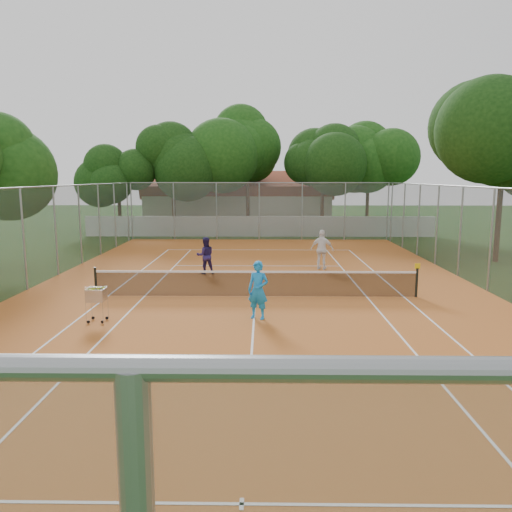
{
  "coord_description": "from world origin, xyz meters",
  "views": [
    {
      "loc": [
        0.28,
        -18.02,
        4.41
      ],
      "look_at": [
        0.0,
        1.5,
        1.3
      ],
      "focal_mm": 35.0,
      "sensor_mm": 36.0,
      "label": 1
    }
  ],
  "objects_px": {
    "player_near": "(258,290)",
    "player_far_left": "(205,255)",
    "ball_hopper": "(97,303)",
    "player_far_right": "(322,250)",
    "tennis_net": "(255,283)",
    "clubhouse": "(239,201)"
  },
  "relations": [
    {
      "from": "clubhouse",
      "to": "player_near",
      "type": "distance_m",
      "value": 32.01
    },
    {
      "from": "clubhouse",
      "to": "ball_hopper",
      "type": "bearing_deg",
      "value": -94.9
    },
    {
      "from": "player_near",
      "to": "player_far_left",
      "type": "height_order",
      "value": "player_near"
    },
    {
      "from": "player_far_left",
      "to": "ball_hopper",
      "type": "height_order",
      "value": "player_far_left"
    },
    {
      "from": "ball_hopper",
      "to": "player_far_right",
      "type": "bearing_deg",
      "value": 27.69
    },
    {
      "from": "player_far_left",
      "to": "ball_hopper",
      "type": "distance_m",
      "value": 8.1
    },
    {
      "from": "tennis_net",
      "to": "player_near",
      "type": "height_order",
      "value": "player_near"
    },
    {
      "from": "tennis_net",
      "to": "clubhouse",
      "type": "relative_size",
      "value": 0.72
    },
    {
      "from": "player_near",
      "to": "player_far_left",
      "type": "relative_size",
      "value": 1.08
    },
    {
      "from": "player_far_left",
      "to": "player_near",
      "type": "bearing_deg",
      "value": 93.32
    },
    {
      "from": "player_near",
      "to": "player_far_right",
      "type": "height_order",
      "value": "player_far_right"
    },
    {
      "from": "tennis_net",
      "to": "player_far_right",
      "type": "height_order",
      "value": "player_far_right"
    },
    {
      "from": "player_near",
      "to": "player_far_left",
      "type": "bearing_deg",
      "value": 130.26
    },
    {
      "from": "tennis_net",
      "to": "ball_hopper",
      "type": "relative_size",
      "value": 10.29
    },
    {
      "from": "player_far_right",
      "to": "ball_hopper",
      "type": "height_order",
      "value": "player_far_right"
    },
    {
      "from": "tennis_net",
      "to": "ball_hopper",
      "type": "xyz_separation_m",
      "value": [
        -4.78,
        -3.35,
        0.09
      ]
    },
    {
      "from": "player_near",
      "to": "player_far_right",
      "type": "xyz_separation_m",
      "value": [
        2.97,
        8.48,
        0.04
      ]
    },
    {
      "from": "player_near",
      "to": "player_far_left",
      "type": "xyz_separation_m",
      "value": [
        -2.48,
        7.29,
        -0.07
      ]
    },
    {
      "from": "clubhouse",
      "to": "player_far_left",
      "type": "height_order",
      "value": "clubhouse"
    },
    {
      "from": "player_far_left",
      "to": "clubhouse",
      "type": "bearing_deg",
      "value": -106.29
    },
    {
      "from": "clubhouse",
      "to": "ball_hopper",
      "type": "relative_size",
      "value": 14.2
    },
    {
      "from": "player_far_left",
      "to": "tennis_net",
      "type": "bearing_deg",
      "value": 102.77
    }
  ]
}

